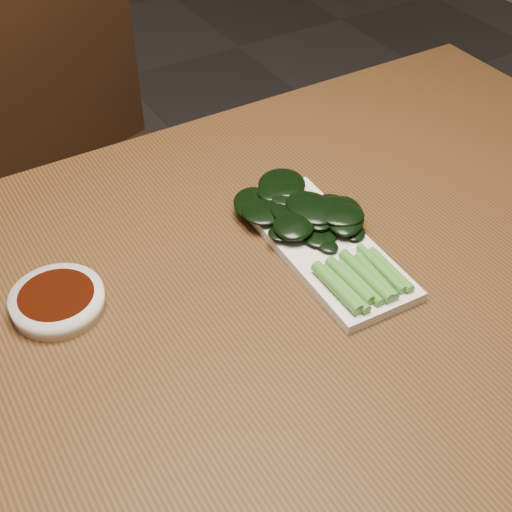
% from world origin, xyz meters
% --- Properties ---
extents(table, '(1.40, 0.80, 0.75)m').
position_xyz_m(table, '(0.00, 0.00, 0.68)').
color(table, '#4B2F15').
rests_on(table, ground).
extents(chair_far, '(0.57, 0.57, 0.89)m').
position_xyz_m(chair_far, '(0.04, 0.70, 0.49)').
color(chair_far, black).
rests_on(chair_far, ground).
extents(sauce_bowl, '(0.11, 0.11, 0.02)m').
position_xyz_m(sauce_bowl, '(-0.23, 0.09, 0.76)').
color(sauce_bowl, white).
rests_on(sauce_bowl, table).
extents(serving_plate, '(0.13, 0.29, 0.01)m').
position_xyz_m(serving_plate, '(0.12, 0.01, 0.76)').
color(serving_plate, white).
rests_on(serving_plate, table).
extents(gai_lan, '(0.18, 0.31, 0.02)m').
position_xyz_m(gai_lan, '(0.12, 0.05, 0.78)').
color(gai_lan, '#4C9433').
rests_on(gai_lan, serving_plate).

